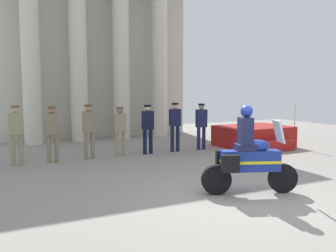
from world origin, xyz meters
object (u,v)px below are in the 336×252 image
Objects in this scene: officer_in_row_2 at (52,130)px; motorcycle_with_rider at (247,157)px; reviewing_stand at (255,137)px; officer_in_row_1 at (16,130)px; officer_in_row_5 at (148,125)px; officer_in_row_7 at (201,123)px; officer_in_row_3 at (89,127)px; officer_in_row_6 at (175,123)px; officer_in_row_4 at (120,127)px.

motorcycle_with_rider is at bearing 127.83° from officer_in_row_2.
officer_in_row_1 reaches higher than reviewing_stand.
officer_in_row_5 is 2.09m from officer_in_row_7.
officer_in_row_1 is at bearing 150.27° from motorcycle_with_rider.
officer_in_row_3 reaches higher than officer_in_row_6.
officer_in_row_7 reaches higher than officer_in_row_5.
officer_in_row_6 is (1.04, -0.01, 0.03)m from officer_in_row_5.
officer_in_row_3 is 4.10m from officer_in_row_7.
reviewing_stand is 1.61× the size of officer_in_row_4.
officer_in_row_2 is 0.85× the size of motorcycle_with_rider.
officer_in_row_4 is at bearing 4.43° from officer_in_row_7.
officer_in_row_7 is (4.10, -0.07, -0.03)m from officer_in_row_3.
officer_in_row_7 reaches higher than reviewing_stand.
reviewing_stand is 4.37m from officer_in_row_5.
officer_in_row_7 is (6.22, -0.12, -0.04)m from officer_in_row_1.
motorcycle_with_rider is at bearing 134.59° from officer_in_row_1.
officer_in_row_6 is 1.03× the size of officer_in_row_7.
officer_in_row_1 is at bearing 5.22° from officer_in_row_5.
officer_in_row_3 is 2.01m from officer_in_row_5.
officer_in_row_5 is at bearing 5.70° from officer_in_row_6.
motorcycle_with_rider is at bearing 107.38° from officer_in_row_4.
reviewing_stand is 1.52× the size of officer_in_row_6.
reviewing_stand is 1.52× the size of officer_in_row_3.
officer_in_row_6 reaches higher than officer_in_row_7.
officer_in_row_4 is (2.16, 0.07, -0.04)m from officer_in_row_2.
officer_in_row_1 is 2.12m from officer_in_row_3.
officer_in_row_1 is 1.04× the size of officer_in_row_7.
officer_in_row_4 is at bearing -174.60° from officer_in_row_1.
officer_in_row_2 is 1.01× the size of officer_in_row_7.
motorcycle_with_rider is at bearing 117.81° from officer_in_row_3.
reviewing_stand is 1.32× the size of motorcycle_with_rider.
officer_in_row_1 reaches higher than officer_in_row_5.
officer_in_row_3 is 1.04m from officer_in_row_4.
officer_in_row_6 is at bearing 173.99° from reviewing_stand.
officer_in_row_6 reaches higher than officer_in_row_4.
officer_in_row_1 is 1.07× the size of officer_in_row_4.
officer_in_row_4 is 3.07m from officer_in_row_7.
officer_in_row_4 is at bearing 175.97° from reviewing_stand.
officer_in_row_1 is 1.03× the size of officer_in_row_2.
officer_in_row_2 is 0.98× the size of officer_in_row_6.
officer_in_row_7 reaches higher than officer_in_row_4.
reviewing_stand is 8.48m from officer_in_row_1.
officer_in_row_5 is (0.98, -0.02, 0.03)m from officer_in_row_4.
officer_in_row_7 is 0.85× the size of motorcycle_with_rider.
officer_in_row_6 is 5.30m from motorcycle_with_rider.
reviewing_stand is at bearing -176.37° from officer_in_row_2.
officer_in_row_5 is at bearing 4.34° from officer_in_row_7.
officer_in_row_1 reaches higher than officer_in_row_3.
officer_in_row_5 is at bearing 175.37° from reviewing_stand.
reviewing_stand is 1.50× the size of officer_in_row_1.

